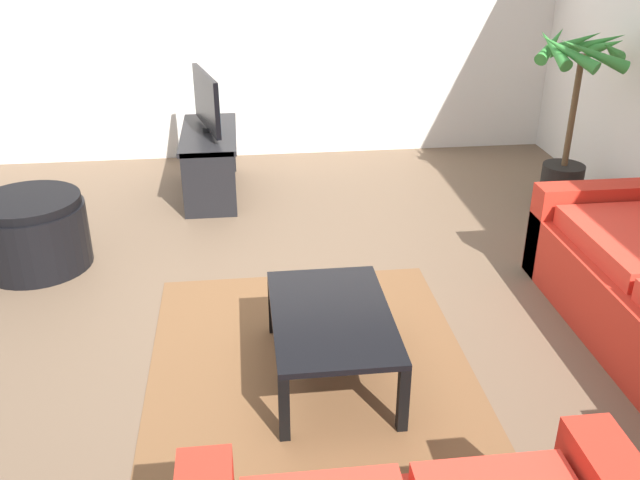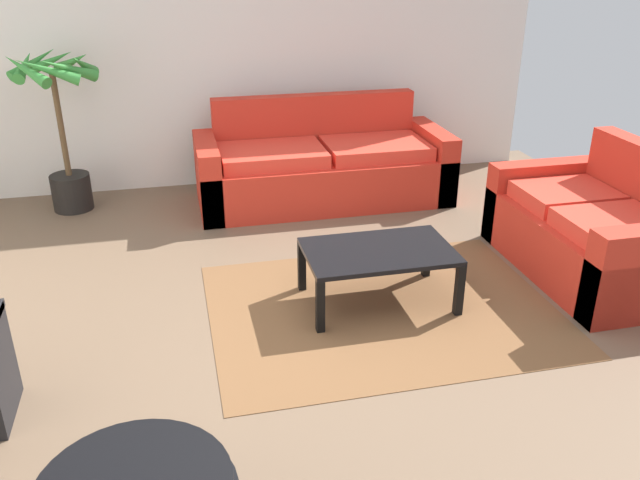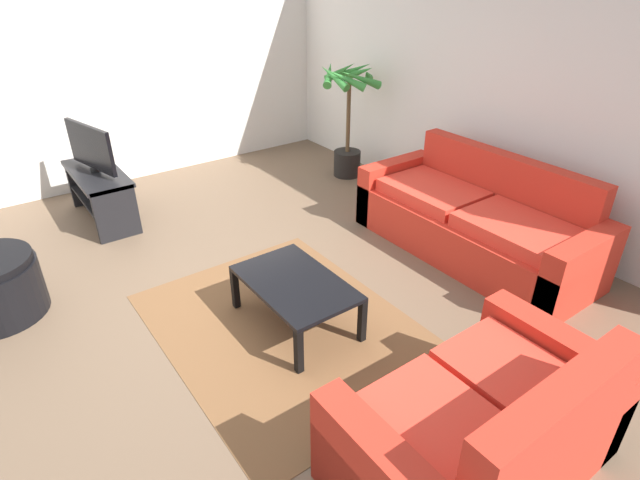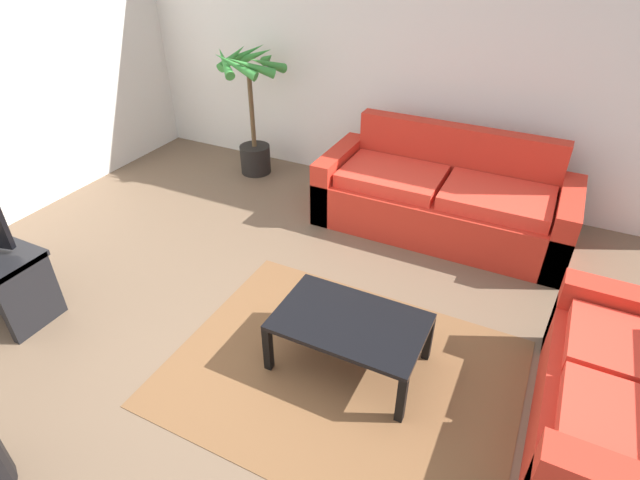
{
  "view_description": "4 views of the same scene",
  "coord_description": "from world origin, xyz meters",
  "px_view_note": "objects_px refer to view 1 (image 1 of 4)",
  "views": [
    {
      "loc": [
        3.58,
        -0.05,
        2.21
      ],
      "look_at": [
        0.38,
        0.33,
        0.66
      ],
      "focal_mm": 38.77,
      "sensor_mm": 36.0,
      "label": 1
    },
    {
      "loc": [
        -0.57,
        -3.23,
        2.15
      ],
      "look_at": [
        0.28,
        0.38,
        0.47
      ],
      "focal_mm": 36.61,
      "sensor_mm": 36.0,
      "label": 2
    },
    {
      "loc": [
        3.25,
        -1.31,
        2.45
      ],
      "look_at": [
        0.55,
        0.65,
        0.58
      ],
      "focal_mm": 28.37,
      "sensor_mm": 36.0,
      "label": 3
    },
    {
      "loc": [
        1.52,
        -1.81,
        2.52
      ],
      "look_at": [
        0.26,
        0.72,
        0.65
      ],
      "focal_mm": 27.91,
      "sensor_mm": 36.0,
      "label": 4
    }
  ],
  "objects_px": {
    "coffee_table": "(331,321)",
    "potted_palm": "(571,118)",
    "ottoman": "(33,233)",
    "tv": "(207,101)",
    "tv_stand": "(210,154)"
  },
  "relations": [
    {
      "from": "coffee_table",
      "to": "ottoman",
      "type": "bearing_deg",
      "value": -128.74
    },
    {
      "from": "tv_stand",
      "to": "tv",
      "type": "relative_size",
      "value": 1.42
    },
    {
      "from": "coffee_table",
      "to": "potted_palm",
      "type": "distance_m",
      "value": 3.07
    },
    {
      "from": "potted_palm",
      "to": "tv",
      "type": "bearing_deg",
      "value": -100.77
    },
    {
      "from": "tv",
      "to": "coffee_table",
      "type": "relative_size",
      "value": 0.82
    },
    {
      "from": "tv_stand",
      "to": "coffee_table",
      "type": "height_order",
      "value": "tv_stand"
    },
    {
      "from": "coffee_table",
      "to": "potted_palm",
      "type": "xyz_separation_m",
      "value": [
        -2.12,
        2.19,
        0.38
      ]
    },
    {
      "from": "tv",
      "to": "ottoman",
      "type": "xyz_separation_m",
      "value": [
        1.21,
        -1.15,
        -0.55
      ]
    },
    {
      "from": "tv_stand",
      "to": "potted_palm",
      "type": "height_order",
      "value": "potted_palm"
    },
    {
      "from": "ottoman",
      "to": "tv",
      "type": "bearing_deg",
      "value": 136.25
    },
    {
      "from": "tv",
      "to": "potted_palm",
      "type": "xyz_separation_m",
      "value": [
        0.54,
        2.85,
        -0.08
      ]
    },
    {
      "from": "tv",
      "to": "potted_palm",
      "type": "bearing_deg",
      "value": 79.23
    },
    {
      "from": "coffee_table",
      "to": "ottoman",
      "type": "xyz_separation_m",
      "value": [
        -1.46,
        -1.82,
        -0.09
      ]
    },
    {
      "from": "tv_stand",
      "to": "tv",
      "type": "bearing_deg",
      "value": 103.99
    },
    {
      "from": "tv",
      "to": "coffee_table",
      "type": "distance_m",
      "value": 2.79
    }
  ]
}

